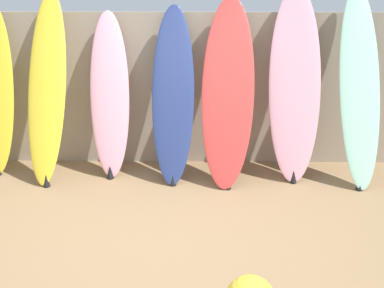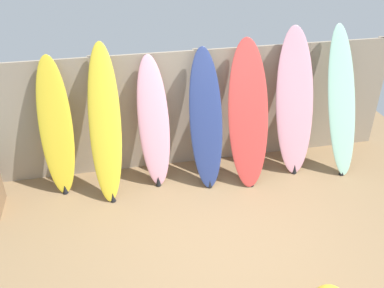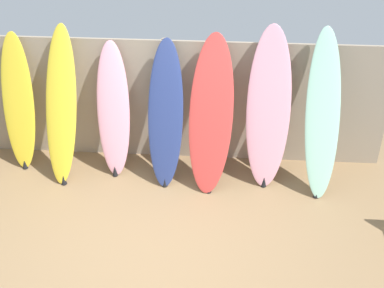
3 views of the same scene
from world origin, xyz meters
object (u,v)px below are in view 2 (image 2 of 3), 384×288
surfboard_navy_3 (206,120)px  surfboard_pink_5 (295,103)px  surfboard_yellow_0 (56,128)px  surfboard_seafoam_6 (342,102)px  surfboard_pink_2 (154,123)px  surfboard_red_4 (248,115)px  surfboard_yellow_1 (105,125)px

surfboard_navy_3 → surfboard_pink_5: 1.35m
surfboard_yellow_0 → surfboard_pink_5: (3.37, -0.10, 0.10)m
surfboard_yellow_0 → surfboard_seafoam_6: 4.06m
surfboard_pink_5 → surfboard_seafoam_6: 0.69m
surfboard_navy_3 → surfboard_pink_5: (1.34, 0.07, 0.11)m
surfboard_navy_3 → surfboard_seafoam_6: surfboard_seafoam_6 is taller
surfboard_pink_2 → surfboard_navy_3: surfboard_navy_3 is taller
surfboard_navy_3 → surfboard_pink_2: bearing=170.4°
surfboard_yellow_0 → surfboard_red_4: surfboard_red_4 is taller
surfboard_navy_3 → surfboard_red_4: size_ratio=0.95×
surfboard_red_4 → surfboard_pink_5: 0.75m
surfboard_yellow_1 → surfboard_seafoam_6: size_ratio=0.98×
surfboard_red_4 → surfboard_pink_2: bearing=172.5°
surfboard_yellow_1 → surfboard_pink_2: 0.68m
surfboard_seafoam_6 → surfboard_pink_2: bearing=176.5°
surfboard_navy_3 → surfboard_seafoam_6: (2.02, -0.05, 0.10)m
surfboard_yellow_1 → surfboard_navy_3: size_ratio=1.08×
surfboard_yellow_0 → surfboard_yellow_1: size_ratio=0.93×
surfboard_red_4 → surfboard_pink_5: surfboard_pink_5 is taller
surfboard_pink_5 → surfboard_yellow_0: bearing=178.4°
surfboard_pink_2 → surfboard_navy_3: bearing=-9.6°
surfboard_pink_2 → surfboard_yellow_1: bearing=-168.7°
surfboard_yellow_1 → surfboard_red_4: 1.98m
surfboard_pink_5 → surfboard_navy_3: bearing=-176.9°
surfboard_yellow_0 → surfboard_pink_5: surfboard_pink_5 is taller
surfboard_yellow_0 → surfboard_navy_3: (2.03, -0.17, -0.00)m
surfboard_pink_2 → surfboard_seafoam_6: size_ratio=0.87×
surfboard_red_4 → surfboard_yellow_1: bearing=178.8°
surfboard_yellow_1 → surfboard_pink_2: (0.66, 0.13, -0.11)m
surfboard_yellow_0 → surfboard_seafoam_6: surfboard_seafoam_6 is taller
surfboard_pink_5 → surfboard_yellow_1: bearing=-178.3°
surfboard_yellow_0 → surfboard_pink_5: size_ratio=0.91×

